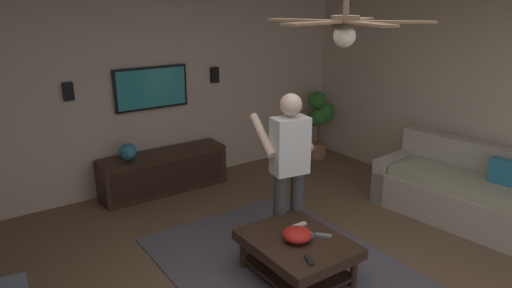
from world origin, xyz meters
TOP-DOWN VIEW (x-y plane):
  - wall_back_tv at (3.22, 0.00)m, footprint 0.10×6.28m
  - wall_side_window at (0.00, -3.09)m, footprint 6.54×0.10m
  - area_rug at (0.49, -0.13)m, footprint 2.66×2.01m
  - couch at (0.13, -2.54)m, footprint 1.99×1.07m
  - coffee_table at (0.29, -0.13)m, footprint 1.00×0.80m
  - media_console at (2.88, 0.05)m, footprint 0.45×1.70m
  - tv at (3.13, 0.05)m, footprint 0.05×1.00m
  - person_standing at (0.82, -0.44)m, footprint 0.59×0.60m
  - potted_plant_tall at (2.74, -2.61)m, footprint 0.39×0.49m
  - bowl at (0.27, -0.11)m, footprint 0.27×0.27m
  - remote_white at (0.47, -0.30)m, footprint 0.05×0.15m
  - remote_black at (-0.05, 0.03)m, footprint 0.16×0.10m
  - remote_grey at (0.19, -0.36)m, footprint 0.14×0.13m
  - book at (0.31, -0.17)m, footprint 0.17×0.23m
  - vase_round at (2.86, 0.53)m, footprint 0.22×0.22m
  - wall_speaker_left at (3.14, -0.92)m, footprint 0.06×0.12m
  - wall_speaker_right at (3.14, 1.09)m, footprint 0.06×0.12m
  - ceiling_fan at (-0.23, -0.07)m, footprint 1.17×1.16m

SIDE VIEW (x-z plane):
  - area_rug at x=0.49m, z-range 0.00..0.01m
  - media_console at x=2.88m, z-range 0.00..0.55m
  - coffee_table at x=0.29m, z-range 0.10..0.50m
  - couch at x=0.13m, z-range -0.12..0.75m
  - remote_white at x=0.47m, z-range 0.40..0.42m
  - remote_black at x=-0.05m, z-range 0.40..0.42m
  - remote_grey at x=0.19m, z-range 0.40..0.42m
  - book at x=0.31m, z-range 0.40..0.44m
  - bowl at x=0.27m, z-range 0.40..0.52m
  - potted_plant_tall at x=2.74m, z-range 0.11..1.21m
  - vase_round at x=2.86m, z-range 0.55..0.77m
  - person_standing at x=0.82m, z-range 0.11..1.75m
  - wall_back_tv at x=3.22m, z-range 0.00..2.66m
  - wall_side_window at x=0.00m, z-range 0.00..2.66m
  - tv at x=3.13m, z-range 1.10..1.66m
  - wall_speaker_right at x=3.14m, z-range 1.34..1.56m
  - wall_speaker_left at x=3.14m, z-range 1.36..1.58m
  - ceiling_fan at x=-0.23m, z-range 2.10..2.56m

